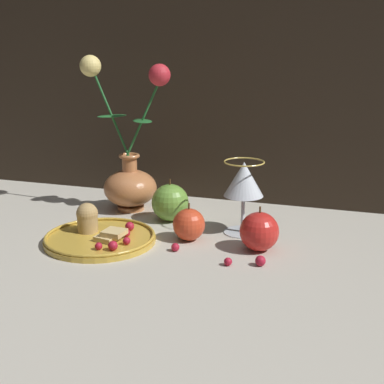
{
  "coord_description": "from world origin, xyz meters",
  "views": [
    {
      "loc": [
        0.32,
        -0.95,
        0.38
      ],
      "look_at": [
        0.01,
        0.0,
        0.1
      ],
      "focal_mm": 50.0,
      "sensor_mm": 36.0,
      "label": 1
    }
  ],
  "objects_px": {
    "vase": "(129,171)",
    "apple_at_table_edge": "(170,203)",
    "plate_with_pastries": "(99,235)",
    "wine_glass": "(244,182)",
    "apple_beside_vase": "(259,232)",
    "apple_near_glass": "(187,224)"
  },
  "relations": [
    {
      "from": "vase",
      "to": "apple_at_table_edge",
      "type": "xyz_separation_m",
      "value": [
        0.12,
        -0.04,
        -0.05
      ]
    },
    {
      "from": "plate_with_pastries",
      "to": "apple_at_table_edge",
      "type": "height_order",
      "value": "apple_at_table_edge"
    },
    {
      "from": "wine_glass",
      "to": "apple_beside_vase",
      "type": "relative_size",
      "value": 1.75
    },
    {
      "from": "apple_beside_vase",
      "to": "apple_near_glass",
      "type": "xyz_separation_m",
      "value": [
        -0.15,
        0.01,
        -0.01
      ]
    },
    {
      "from": "vase",
      "to": "apple_at_table_edge",
      "type": "distance_m",
      "value": 0.14
    },
    {
      "from": "plate_with_pastries",
      "to": "wine_glass",
      "type": "distance_m",
      "value": 0.31
    },
    {
      "from": "apple_near_glass",
      "to": "apple_at_table_edge",
      "type": "bearing_deg",
      "value": 125.65
    },
    {
      "from": "vase",
      "to": "wine_glass",
      "type": "height_order",
      "value": "vase"
    },
    {
      "from": "apple_at_table_edge",
      "to": "wine_glass",
      "type": "bearing_deg",
      "value": -9.37
    },
    {
      "from": "apple_near_glass",
      "to": "plate_with_pastries",
      "type": "bearing_deg",
      "value": -159.02
    },
    {
      "from": "vase",
      "to": "apple_beside_vase",
      "type": "bearing_deg",
      "value": -25.18
    },
    {
      "from": "plate_with_pastries",
      "to": "apple_at_table_edge",
      "type": "relative_size",
      "value": 2.34
    },
    {
      "from": "apple_beside_vase",
      "to": "apple_at_table_edge",
      "type": "relative_size",
      "value": 0.92
    },
    {
      "from": "vase",
      "to": "apple_beside_vase",
      "type": "relative_size",
      "value": 4.09
    },
    {
      "from": "vase",
      "to": "wine_glass",
      "type": "bearing_deg",
      "value": -14.19
    },
    {
      "from": "apple_at_table_edge",
      "to": "plate_with_pastries",
      "type": "bearing_deg",
      "value": -118.26
    },
    {
      "from": "wine_glass",
      "to": "plate_with_pastries",
      "type": "bearing_deg",
      "value": -151.98
    },
    {
      "from": "wine_glass",
      "to": "apple_near_glass",
      "type": "xyz_separation_m",
      "value": [
        -0.1,
        -0.08,
        -0.08
      ]
    },
    {
      "from": "wine_glass",
      "to": "apple_at_table_edge",
      "type": "xyz_separation_m",
      "value": [
        -0.17,
        0.03,
        -0.07
      ]
    },
    {
      "from": "vase",
      "to": "wine_glass",
      "type": "distance_m",
      "value": 0.3
    },
    {
      "from": "wine_glass",
      "to": "apple_at_table_edge",
      "type": "bearing_deg",
      "value": 170.63
    },
    {
      "from": "apple_near_glass",
      "to": "apple_at_table_edge",
      "type": "relative_size",
      "value": 0.81
    }
  ]
}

